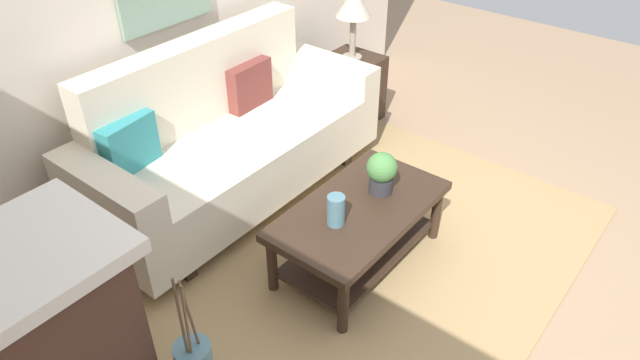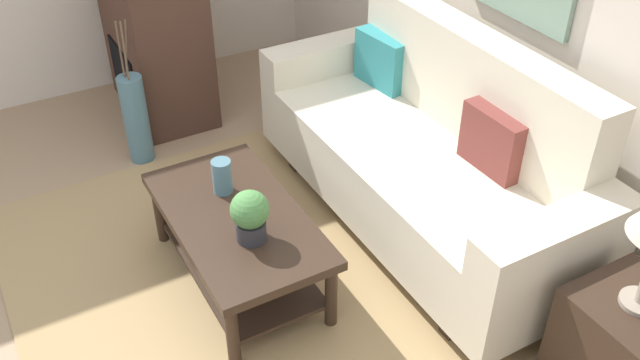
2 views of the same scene
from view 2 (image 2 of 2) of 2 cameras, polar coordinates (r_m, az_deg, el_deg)
The scene contains 14 objects.
ground_plane at distance 3.48m, azimuth -13.49°, elevation -12.31°, with size 9.16×9.16×0.00m, color #9E7F60.
area_rug at distance 3.57m, azimuth -5.82°, elevation -9.56°, with size 2.78×2.16×0.01m, color #A38456.
couch at distance 3.81m, azimuth 8.77°, elevation 1.93°, with size 2.16×0.84×1.08m.
throw_pillow_teal at distance 4.22m, azimuth 5.03°, elevation 9.72°, with size 0.36×0.12×0.32m, color teal.
throw_pillow_maroon at distance 3.54m, azimuth 13.98°, elevation 3.13°, with size 0.36×0.12×0.32m, color brown.
coffee_table at distance 3.46m, azimuth -6.74°, elevation -4.30°, with size 1.10×0.60×0.43m.
tabletop_vase at distance 3.49m, azimuth -8.02°, elevation 0.29°, with size 0.10×0.10×0.18m, color slate.
potted_plant_tabletop at distance 3.16m, azimuth -5.74°, elevation -2.85°, with size 0.18×0.18×0.26m.
side_table at distance 3.21m, azimuth 23.40°, elevation -12.73°, with size 0.44×0.44×0.56m, color #332319.
fireplace at distance 4.93m, azimuth -13.39°, elevation 11.72°, with size 1.02×0.58×1.16m.
floor_vase at distance 4.51m, azimuth -14.81°, elevation 4.83°, with size 0.15×0.15×0.58m, color slate.
floor_vase_branch_a at distance 4.27m, azimuth -15.70°, elevation 10.11°, with size 0.01×0.01×0.36m, color brown.
floor_vase_branch_b at distance 4.30m, azimuth -15.59°, elevation 10.31°, with size 0.01×0.01×0.36m, color brown.
floor_vase_branch_c at distance 4.30m, azimuth -16.04°, elevation 10.19°, with size 0.01×0.01×0.36m, color brown.
Camera 2 is at (2.33, -0.40, 2.55)m, focal length 39.12 mm.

